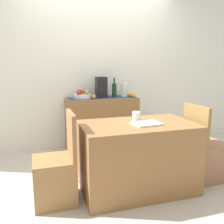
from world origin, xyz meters
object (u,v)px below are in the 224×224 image
object	(u,v)px
chair_near_window	(56,176)
chair_by_corner	(205,157)
coffee_maker	(101,87)
coffee_cup	(136,116)
fruit_bowl	(82,96)
open_book	(147,124)
dining_table	(137,157)
wine_bottle	(114,90)
sideboard_console	(102,123)
ceramic_vase	(124,90)

from	to	relation	value
chair_near_window	chair_by_corner	size ratio (longest dim) A/B	1.00
coffee_maker	coffee_cup	xyz separation A→B (m)	(0.08, -1.25, -0.20)
fruit_bowl	open_book	xyz separation A→B (m)	(0.41, -1.45, -0.12)
dining_table	chair_by_corner	distance (m)	0.87
fruit_bowl	coffee_cup	xyz separation A→B (m)	(0.38, -1.25, -0.08)
wine_bottle	chair_by_corner	distance (m)	1.69
wine_bottle	chair_near_window	world-z (taller)	wine_bottle
dining_table	open_book	xyz separation A→B (m)	(0.07, -0.07, 0.38)
sideboard_console	open_book	size ratio (longest dim) A/B	3.98
ceramic_vase	dining_table	xyz separation A→B (m)	(-0.34, -1.39, -0.57)
open_book	chair_by_corner	world-z (taller)	chair_by_corner
wine_bottle	ceramic_vase	xyz separation A→B (m)	(0.17, -0.00, -0.01)
coffee_cup	chair_by_corner	distance (m)	0.99
wine_bottle	coffee_cup	bearing A→B (deg)	-96.24
coffee_cup	chair_near_window	xyz separation A→B (m)	(-0.90, -0.14, -0.52)
wine_bottle	ceramic_vase	bearing A→B (deg)	-0.00
fruit_bowl	dining_table	size ratio (longest dim) A/B	0.23
wine_bottle	open_book	bearing A→B (deg)	-94.06
dining_table	chair_by_corner	bearing A→B (deg)	-0.11
coffee_cup	chair_near_window	size ratio (longest dim) A/B	0.11
wine_bottle	coffee_cup	world-z (taller)	wine_bottle
sideboard_console	coffee_maker	size ratio (longest dim) A/B	3.44
dining_table	open_book	bearing A→B (deg)	-43.74
coffee_maker	chair_near_window	distance (m)	1.77
open_book	ceramic_vase	bearing A→B (deg)	72.81
chair_by_corner	fruit_bowl	bearing A→B (deg)	130.93
coffee_maker	open_book	size ratio (longest dim) A/B	1.16
dining_table	sideboard_console	bearing A→B (deg)	91.44
ceramic_vase	coffee_cup	bearing A→B (deg)	-103.63
fruit_bowl	wine_bottle	size ratio (longest dim) A/B	0.88
wine_bottle	open_book	distance (m)	1.47
coffee_maker	dining_table	world-z (taller)	coffee_maker
ceramic_vase	coffee_cup	distance (m)	1.29
chair_near_window	coffee_cup	bearing A→B (deg)	8.65
coffee_maker	open_book	xyz separation A→B (m)	(0.11, -1.45, -0.24)
coffee_maker	chair_near_window	bearing A→B (deg)	-120.60
sideboard_console	wine_bottle	world-z (taller)	wine_bottle
sideboard_console	dining_table	bearing A→B (deg)	-88.56
sideboard_console	chair_by_corner	distance (m)	1.66
sideboard_console	wine_bottle	size ratio (longest dim) A/B	3.62
wine_bottle	ceramic_vase	world-z (taller)	wine_bottle
sideboard_console	fruit_bowl	size ratio (longest dim) A/B	4.13
chair_by_corner	ceramic_vase	bearing A→B (deg)	110.73
fruit_bowl	ceramic_vase	xyz separation A→B (m)	(0.68, 0.00, 0.07)
sideboard_console	dining_table	world-z (taller)	sideboard_console
open_book	chair_by_corner	distance (m)	0.93
coffee_maker	chair_by_corner	bearing A→B (deg)	-56.85
dining_table	wine_bottle	bearing A→B (deg)	82.95
sideboard_console	wine_bottle	distance (m)	0.57
wine_bottle	open_book	xyz separation A→B (m)	(-0.10, -1.45, -0.20)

